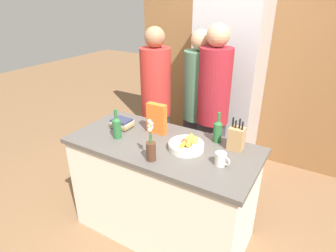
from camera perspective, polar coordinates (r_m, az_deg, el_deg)
name	(u,v)px	position (r m, az deg, el deg)	size (l,w,h in m)	color
ground_plane	(163,228)	(2.85, -1.01, -20.02)	(14.00, 14.00, 0.00)	brown
kitchen_island	(163,189)	(2.55, -1.09, -12.66)	(1.57, 0.74, 0.92)	silver
back_wall_wood	(238,58)	(3.76, 14.02, 13.35)	(2.77, 0.12, 2.60)	olive
refrigerator	(228,88)	(3.49, 12.06, 7.49)	(0.72, 0.62, 1.99)	#B7B7BC
fruit_bowl	(187,144)	(2.20, 3.87, -3.76)	(0.28, 0.28, 0.11)	silver
knife_block	(236,138)	(2.23, 13.69, -2.43)	(0.11, 0.10, 0.26)	tan
flower_vase	(151,148)	(2.03, -3.48, -4.52)	(0.07, 0.07, 0.32)	#4C2D1E
cereal_box	(157,119)	(2.41, -2.31, 1.50)	(0.18, 0.06, 0.27)	orange
coffee_mug	(221,159)	(2.03, 10.71, -6.63)	(0.12, 0.08, 0.10)	silver
book_stack	(122,123)	(2.58, -9.32, 0.51)	(0.18, 0.15, 0.08)	#B7A88E
bottle_oil	(218,130)	(2.31, 10.06, -0.87)	(0.07, 0.07, 0.26)	#286633
bottle_vinegar	(117,127)	(2.38, -10.36, -0.15)	(0.07, 0.07, 0.26)	#286633
person_at_sink	(156,101)	(3.01, -2.46, 5.17)	(0.31, 0.31, 1.75)	#383842
person_in_blue	(198,104)	(2.96, 6.16, 4.39)	(0.32, 0.32, 1.73)	#383842
person_in_red_tee	(213,106)	(2.80, 9.13, 4.00)	(0.31, 0.31, 1.80)	#383842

